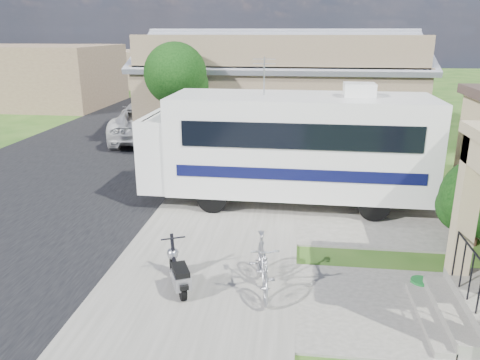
# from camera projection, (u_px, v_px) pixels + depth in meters

# --- Properties ---
(ground) EXTENTS (120.00, 120.00, 0.00)m
(ground) POSITION_uv_depth(u_px,v_px,m) (249.00, 274.00, 9.97)
(ground) COLOR #204813
(street_slab) EXTENTS (9.00, 80.00, 0.02)m
(street_slab) POSITION_uv_depth(u_px,v_px,m) (101.00, 150.00, 20.29)
(street_slab) COLOR black
(street_slab) RESTS_ON ground
(sidewalk_slab) EXTENTS (4.00, 80.00, 0.06)m
(sidewalk_slab) POSITION_uv_depth(u_px,v_px,m) (250.00, 154.00, 19.52)
(sidewalk_slab) COLOR #615F57
(sidewalk_slab) RESTS_ON ground
(driveway_slab) EXTENTS (7.00, 6.00, 0.05)m
(driveway_slab) POSITION_uv_depth(u_px,v_px,m) (314.00, 203.00, 14.04)
(driveway_slab) COLOR #615F57
(driveway_slab) RESTS_ON ground
(walk_slab) EXTENTS (4.00, 3.00, 0.05)m
(walk_slab) POSITION_uv_depth(u_px,v_px,m) (404.00, 310.00, 8.66)
(walk_slab) COLOR #615F57
(walk_slab) RESTS_ON ground
(warehouse) EXTENTS (12.50, 8.40, 5.04)m
(warehouse) POSITION_uv_depth(u_px,v_px,m) (279.00, 95.00, 22.56)
(warehouse) COLOR brown
(warehouse) RESTS_ON ground
(distant_bldg_far) EXTENTS (10.00, 8.00, 4.00)m
(distant_bldg_far) POSITION_uv_depth(u_px,v_px,m) (37.00, 76.00, 32.14)
(distant_bldg_far) COLOR brown
(distant_bldg_far) RESTS_ON ground
(distant_bldg_near) EXTENTS (8.00, 7.00, 3.20)m
(distant_bldg_near) POSITION_uv_depth(u_px,v_px,m) (127.00, 68.00, 43.36)
(distant_bldg_near) COLOR brown
(distant_bldg_near) RESTS_ON ground
(street_tree_a) EXTENTS (2.44, 2.40, 4.58)m
(street_tree_a) POSITION_uv_depth(u_px,v_px,m) (178.00, 77.00, 17.96)
(street_tree_a) COLOR black
(street_tree_a) RESTS_ON ground
(street_tree_b) EXTENTS (2.44, 2.40, 4.73)m
(street_tree_b) POSITION_uv_depth(u_px,v_px,m) (221.00, 59.00, 27.37)
(street_tree_b) COLOR black
(street_tree_b) RESTS_ON ground
(street_tree_c) EXTENTS (2.44, 2.40, 4.42)m
(street_tree_c) POSITION_uv_depth(u_px,v_px,m) (240.00, 56.00, 35.96)
(street_tree_c) COLOR black
(street_tree_c) RESTS_ON ground
(motorhome) EXTENTS (8.25, 2.77, 4.21)m
(motorhome) POSITION_uv_depth(u_px,v_px,m) (288.00, 144.00, 13.57)
(motorhome) COLOR silver
(motorhome) RESTS_ON ground
(scooter) EXTENTS (0.80, 1.34, 0.93)m
(scooter) POSITION_uv_depth(u_px,v_px,m) (178.00, 273.00, 9.17)
(scooter) COLOR black
(scooter) RESTS_ON ground
(bicycle) EXTENTS (0.82, 1.91, 1.11)m
(bicycle) POSITION_uv_depth(u_px,v_px,m) (263.00, 267.00, 9.11)
(bicycle) COLOR #9A9AA1
(bicycle) RESTS_ON ground
(pickup_truck) EXTENTS (4.14, 6.79, 1.76)m
(pickup_truck) POSITION_uv_depth(u_px,v_px,m) (147.00, 120.00, 22.29)
(pickup_truck) COLOR silver
(pickup_truck) RESTS_ON ground
(van) EXTENTS (3.75, 7.02, 1.94)m
(van) POSITION_uv_depth(u_px,v_px,m) (175.00, 97.00, 29.23)
(van) COLOR silver
(van) RESTS_ON ground
(garden_hose) EXTENTS (0.39, 0.39, 0.18)m
(garden_hose) POSITION_uv_depth(u_px,v_px,m) (420.00, 285.00, 9.37)
(garden_hose) COLOR #136225
(garden_hose) RESTS_ON ground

